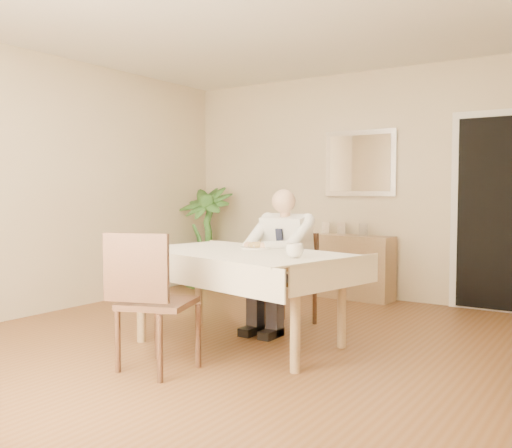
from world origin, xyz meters
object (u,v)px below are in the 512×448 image
Objects in this scene: seated_man at (278,252)px; sideboard at (354,267)px; chair_far at (294,273)px; potted_palm at (205,237)px; chair_near at (149,294)px; dining_table at (239,262)px; coffee_mug at (295,251)px.

seated_man is 1.38× the size of sideboard.
chair_far is 0.66× the size of potted_palm.
sideboard is (-0.04, 1.73, -0.33)m from seated_man.
chair_near is 3.24m from sideboard.
sideboard is (-0.04, 2.32, -0.31)m from dining_table.
coffee_mug is 0.14× the size of sideboard.
coffee_mug is at bearing 28.18° from chair_near.
potted_palm reaches higher than chair_near.
chair_far is 0.68× the size of seated_man.
chair_near is 1.06m from coffee_mug.
potted_palm reaches higher than dining_table.
chair_near is at bearing -57.72° from potted_palm.
potted_palm is at bearing 146.71° from dining_table.
dining_table is at bearing -46.08° from potted_palm.
coffee_mug is at bearing -72.44° from sideboard.
chair_far is 1.23m from coffee_mug.
chair_far is at bearing 102.78° from dining_table.
chair_near is at bearing -93.69° from seated_man.
dining_table is at bearing -86.75° from chair_far.
chair_near reaches higher than sideboard.
seated_man is 0.97× the size of potted_palm.
chair_near reaches higher than coffee_mug.
potted_palm is (-1.97, 1.17, 0.17)m from chair_far.
coffee_mug is at bearing -56.91° from chair_far.
chair_near is at bearing -87.73° from sideboard.
chair_near reaches higher than chair_far.
seated_man is 9.71× the size of coffee_mug.
dining_table is 2.34m from sideboard.
potted_palm is (-1.93, -0.28, 0.28)m from sideboard.
chair_far reaches higher than sideboard.
chair_near is at bearing -83.28° from dining_table.
dining_table is 2.02× the size of chair_near.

